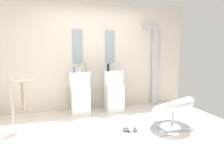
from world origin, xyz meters
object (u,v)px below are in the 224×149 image
(shower_column, at_px, (154,64))
(magazine_charcoal, at_px, (130,130))
(pedestal_sink_left, at_px, (80,91))
(soap_bottle_clear, at_px, (109,67))
(towel_rack, at_px, (21,96))
(soap_bottle_grey, at_px, (86,68))
(lounge_chair, at_px, (173,109))
(soap_bottle_blue, at_px, (74,70))
(pedestal_sink_right, at_px, (114,90))
(coffee_mug, at_px, (131,129))
(soap_bottle_white, at_px, (80,69))
(soap_bottle_black, at_px, (108,68))

(shower_column, height_order, magazine_charcoal, shower_column)
(pedestal_sink_left, bearing_deg, soap_bottle_clear, 12.22)
(towel_rack, height_order, soap_bottle_grey, soap_bottle_grey)
(pedestal_sink_left, bearing_deg, lounge_chair, -41.09)
(soap_bottle_grey, relative_size, soap_bottle_blue, 1.50)
(shower_column, bearing_deg, pedestal_sink_right, -166.03)
(magazine_charcoal, bearing_deg, shower_column, 66.58)
(coffee_mug, bearing_deg, soap_bottle_white, 115.20)
(soap_bottle_grey, distance_m, soap_bottle_black, 0.54)
(magazine_charcoal, distance_m, soap_bottle_black, 1.71)
(lounge_chair, height_order, towel_rack, towel_rack)
(soap_bottle_white, bearing_deg, soap_bottle_clear, 1.98)
(pedestal_sink_right, distance_m, lounge_chair, 1.53)
(soap_bottle_white, bearing_deg, towel_rack, -142.02)
(pedestal_sink_left, relative_size, coffee_mug, 10.49)
(coffee_mug, bearing_deg, magazine_charcoal, 85.17)
(soap_bottle_grey, xyz_separation_m, soap_bottle_white, (-0.13, 0.05, -0.03))
(soap_bottle_grey, height_order, soap_bottle_clear, soap_bottle_grey)
(shower_column, height_order, soap_bottle_grey, shower_column)
(pedestal_sink_left, relative_size, soap_bottle_clear, 5.81)
(towel_rack, distance_m, soap_bottle_grey, 1.56)
(shower_column, bearing_deg, towel_rack, -161.41)
(lounge_chair, bearing_deg, pedestal_sink_right, 118.81)
(pedestal_sink_right, bearing_deg, shower_column, 13.97)
(towel_rack, xyz_separation_m, soap_bottle_clear, (1.84, 0.90, 0.40))
(towel_rack, distance_m, magazine_charcoal, 1.99)
(shower_column, bearing_deg, magazine_charcoal, -129.31)
(pedestal_sink_left, height_order, soap_bottle_white, soap_bottle_white)
(lounge_chair, height_order, soap_bottle_white, soap_bottle_white)
(pedestal_sink_right, relative_size, soap_bottle_clear, 5.81)
(shower_column, relative_size, coffee_mug, 20.57)
(pedestal_sink_left, xyz_separation_m, towel_rack, (-1.11, -0.75, 0.12))
(towel_rack, xyz_separation_m, soap_bottle_white, (1.13, 0.88, 0.38))
(soap_bottle_grey, xyz_separation_m, soap_bottle_blue, (-0.28, -0.15, -0.03))
(lounge_chair, height_order, soap_bottle_clear, soap_bottle_clear)
(soap_bottle_clear, bearing_deg, soap_bottle_white, -178.02)
(soap_bottle_clear, xyz_separation_m, soap_bottle_blue, (-0.86, -0.22, -0.03))
(shower_column, distance_m, soap_bottle_blue, 2.16)
(pedestal_sink_left, distance_m, shower_column, 2.09)
(soap_bottle_black, bearing_deg, coffee_mug, -89.14)
(soap_bottle_blue, bearing_deg, towel_rack, -145.14)
(towel_rack, relative_size, magazine_charcoal, 3.86)
(magazine_charcoal, distance_m, soap_bottle_blue, 1.77)
(pedestal_sink_right, height_order, lounge_chair, pedestal_sink_right)
(soap_bottle_grey, bearing_deg, shower_column, 6.64)
(soap_bottle_white, bearing_deg, soap_bottle_grey, -20.96)
(soap_bottle_black, bearing_deg, pedestal_sink_right, -44.52)
(soap_bottle_blue, xyz_separation_m, soap_bottle_white, (0.15, 0.20, 0.00))
(magazine_charcoal, distance_m, soap_bottle_white, 1.85)
(pedestal_sink_right, height_order, towel_rack, pedestal_sink_right)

